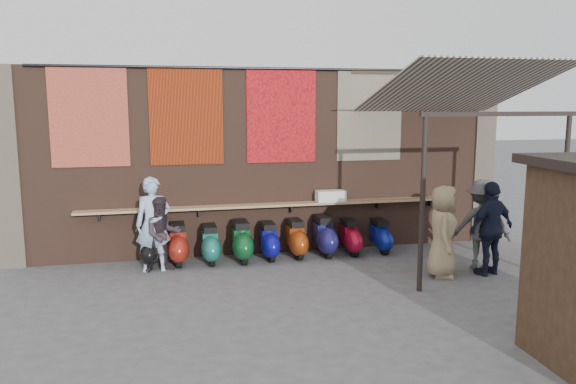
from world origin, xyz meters
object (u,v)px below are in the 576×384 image
(shopper_navy, at_px, (491,228))
(shopper_tan, at_px, (443,231))
(scooter_stool_0, at_px, (150,249))
(scooter_stool_7, at_px, (350,237))
(scooter_stool_1, at_px, (178,244))
(scooter_stool_3, at_px, (242,242))
(scooter_stool_5, at_px, (296,239))
(scooter_stool_8, at_px, (380,236))
(scooter_stool_2, at_px, (210,245))
(diner_right, at_px, (162,234))
(shelf_box, at_px, (331,196))
(scooter_stool_6, at_px, (324,236))
(diner_left, at_px, (153,224))
(shopper_grey, at_px, (482,225))
(scooter_stool_4, at_px, (269,241))

(shopper_navy, distance_m, shopper_tan, 0.96)
(scooter_stool_0, xyz_separation_m, scooter_stool_7, (4.25, -0.02, 0.02))
(scooter_stool_7, bearing_deg, scooter_stool_1, 179.16)
(scooter_stool_3, distance_m, scooter_stool_5, 1.18)
(scooter_stool_7, relative_size, shopper_navy, 0.43)
(scooter_stool_1, xyz_separation_m, shopper_navy, (5.80, -2.06, 0.49))
(scooter_stool_0, bearing_deg, scooter_stool_8, -0.43)
(scooter_stool_2, bearing_deg, scooter_stool_7, 0.15)
(scooter_stool_1, distance_m, scooter_stool_8, 4.38)
(diner_right, height_order, shopper_navy, shopper_navy)
(shopper_navy, bearing_deg, shelf_box, -58.39)
(scooter_stool_6, relative_size, diner_left, 0.48)
(scooter_stool_3, xyz_separation_m, scooter_stool_5, (1.18, 0.07, -0.02))
(scooter_stool_5, height_order, scooter_stool_7, scooter_stool_5)
(scooter_stool_8, bearing_deg, scooter_stool_1, 179.11)
(scooter_stool_0, distance_m, shopper_grey, 6.63)
(scooter_stool_7, relative_size, scooter_stool_8, 1.03)
(shopper_tan, bearing_deg, diner_right, 98.69)
(scooter_stool_0, distance_m, scooter_stool_7, 4.25)
(scooter_stool_6, xyz_separation_m, scooter_stool_8, (1.28, -0.04, -0.06))
(scooter_stool_4, bearing_deg, diner_right, -170.48)
(scooter_stool_3, distance_m, scooter_stool_4, 0.59)
(scooter_stool_3, distance_m, scooter_stool_7, 2.39)
(scooter_stool_2, height_order, scooter_stool_4, scooter_stool_2)
(scooter_stool_7, height_order, shopper_navy, shopper_navy)
(scooter_stool_1, height_order, shopper_navy, shopper_navy)
(scooter_stool_3, xyz_separation_m, shopper_grey, (4.53, -1.61, 0.48))
(scooter_stool_4, height_order, scooter_stool_8, scooter_stool_4)
(scooter_stool_5, bearing_deg, scooter_stool_0, -179.90)
(shelf_box, xyz_separation_m, scooter_stool_6, (-0.22, -0.28, -0.82))
(shelf_box, height_order, scooter_stool_5, shelf_box)
(scooter_stool_1, distance_m, scooter_stool_3, 1.30)
(shopper_navy, bearing_deg, diner_left, -30.76)
(diner_right, bearing_deg, scooter_stool_6, -6.76)
(scooter_stool_0, distance_m, scooter_stool_4, 2.45)
(scooter_stool_6, bearing_deg, scooter_stool_4, -179.44)
(scooter_stool_2, xyz_separation_m, shopper_navy, (5.15, -2.00, 0.52))
(scooter_stool_5, xyz_separation_m, diner_right, (-2.78, -0.38, 0.34))
(scooter_stool_2, height_order, scooter_stool_6, scooter_stool_6)
(scooter_stool_2, height_order, diner_right, diner_right)
(scooter_stool_0, xyz_separation_m, scooter_stool_8, (4.95, -0.04, 0.00))
(scooter_stool_8, distance_m, shopper_navy, 2.51)
(diner_right, bearing_deg, scooter_stool_7, -8.02)
(shelf_box, xyz_separation_m, diner_left, (-3.79, -0.59, -0.32))
(scooter_stool_3, xyz_separation_m, scooter_stool_6, (1.81, 0.06, 0.01))
(scooter_stool_7, xyz_separation_m, diner_left, (-4.16, -0.28, 0.55))
(scooter_stool_3, bearing_deg, diner_right, -168.76)
(scooter_stool_7, distance_m, diner_right, 4.02)
(scooter_stool_6, distance_m, scooter_stool_8, 1.28)
(shopper_grey, bearing_deg, scooter_stool_4, -2.67)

